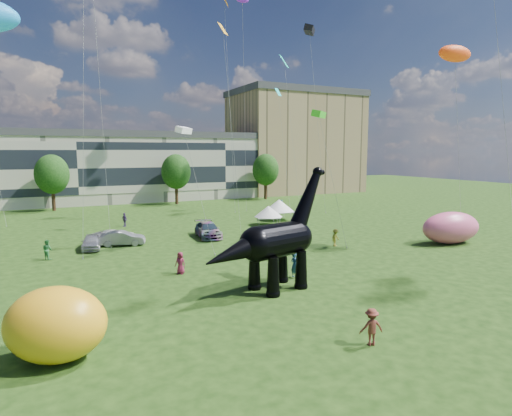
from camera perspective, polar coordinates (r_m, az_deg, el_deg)
name	(u,v)px	position (r m, az deg, el deg)	size (l,w,h in m)	color
ground	(288,306)	(26.99, 4.32, -12.85)	(220.00, 220.00, 0.00)	#16330C
terrace_row	(76,170)	(83.96, -22.92, 4.66)	(78.00, 11.00, 12.00)	beige
apartment_block	(295,144)	(101.63, 5.22, 8.45)	(28.00, 18.00, 22.00)	tan
tree_mid_left	(52,171)	(74.82, -25.58, 4.45)	(5.20, 5.20, 9.44)	#382314
tree_mid_right	(176,169)	(77.68, -10.62, 5.15)	(5.20, 5.20, 9.44)	#382314
tree_far_right	(266,167)	(84.33, 1.29, 5.46)	(5.20, 5.20, 9.44)	#382314
dinosaur_sculpture	(273,243)	(28.94, 2.28, -4.72)	(10.53, 4.11, 8.61)	black
car_silver	(92,242)	(44.38, -21.08, -4.23)	(1.71, 4.25, 1.45)	#B9B9BE
car_grey	(122,238)	(45.06, -17.40, -3.88)	(1.55, 4.45, 1.47)	gray
car_white	(115,236)	(46.60, -18.30, -3.61)	(2.24, 4.87, 1.35)	silver
car_dark	(208,230)	(47.39, -6.41, -2.93)	(2.27, 5.58, 1.62)	#595960
gazebo_near	(279,206)	(58.89, 3.09, 0.33)	(4.32, 4.32, 2.84)	white
gazebo_far	(268,212)	(54.77, 1.66, -0.47)	(4.61, 4.61, 2.48)	white
inflatable_pink	(451,228)	(48.13, 24.54, -2.40)	(6.57, 3.28, 3.28)	#FA6193
inflatable_yellow	(56,324)	(21.75, -25.10, -13.88)	(4.47, 3.44, 3.44)	#FEB11A
visitors	(168,254)	(36.79, -11.70, -5.99)	(48.50, 44.77, 1.89)	#965C4B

